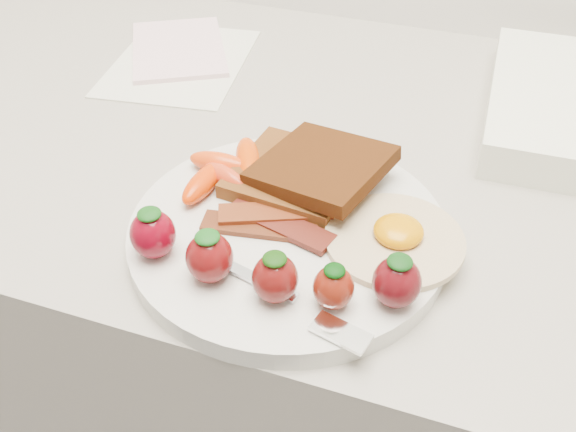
% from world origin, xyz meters
% --- Properties ---
extents(counter, '(2.00, 0.60, 0.90)m').
position_xyz_m(counter, '(0.00, 1.70, 0.45)').
color(counter, gray).
rests_on(counter, ground).
extents(plate, '(0.27, 0.27, 0.02)m').
position_xyz_m(plate, '(-0.02, 1.53, 0.91)').
color(plate, silver).
rests_on(plate, counter).
extents(toast_lower, '(0.12, 0.12, 0.01)m').
position_xyz_m(toast_lower, '(-0.03, 1.59, 0.93)').
color(toast_lower, '#43280E').
rests_on(toast_lower, plate).
extents(toast_upper, '(0.13, 0.13, 0.02)m').
position_xyz_m(toast_upper, '(-0.01, 1.59, 0.94)').
color(toast_upper, black).
rests_on(toast_upper, toast_lower).
extents(fried_egg, '(0.13, 0.13, 0.02)m').
position_xyz_m(fried_egg, '(0.07, 1.54, 0.92)').
color(fried_egg, silver).
rests_on(fried_egg, plate).
extents(bacon_strips, '(0.12, 0.07, 0.01)m').
position_xyz_m(bacon_strips, '(-0.03, 1.53, 0.92)').
color(bacon_strips, '#330807').
rests_on(bacon_strips, plate).
extents(baby_carrots, '(0.08, 0.11, 0.02)m').
position_xyz_m(baby_carrots, '(-0.09, 1.58, 0.93)').
color(baby_carrots, '#E6420E').
rests_on(baby_carrots, plate).
extents(strawberries, '(0.23, 0.06, 0.04)m').
position_xyz_m(strawberries, '(-0.01, 1.46, 0.94)').
color(strawberries, '#6B0211').
rests_on(strawberries, plate).
extents(fork, '(0.16, 0.06, 0.00)m').
position_xyz_m(fork, '(0.01, 1.45, 0.92)').
color(fork, silver).
rests_on(fork, plate).
extents(paper_sheet, '(0.18, 0.23, 0.00)m').
position_xyz_m(paper_sheet, '(-0.25, 1.80, 0.90)').
color(paper_sheet, silver).
rests_on(paper_sheet, counter).
extents(notepad, '(0.18, 0.20, 0.01)m').
position_xyz_m(notepad, '(-0.27, 1.83, 0.91)').
color(notepad, '#F5C8D0').
rests_on(notepad, paper_sheet).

